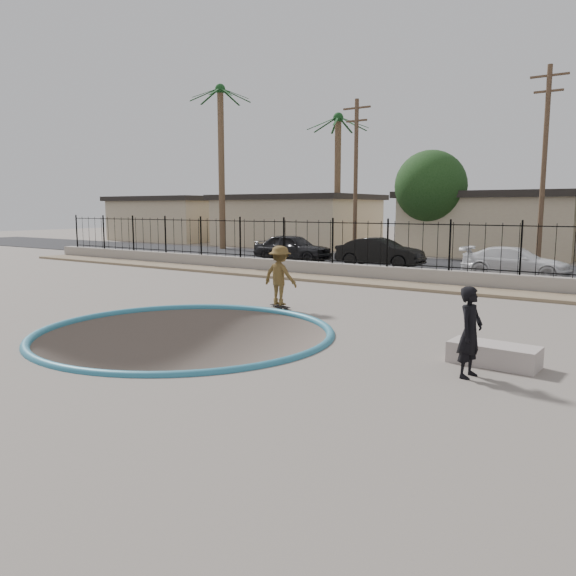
# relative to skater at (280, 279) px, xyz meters

# --- Properties ---
(ground) EXTENTS (120.00, 120.00, 2.20)m
(ground) POSITION_rel_skater_xyz_m (0.08, 9.00, -1.97)
(ground) COLOR #6E665C
(ground) RESTS_ON ground
(bowl_pit) EXTENTS (6.84, 6.84, 1.80)m
(bowl_pit) POSITION_rel_skater_xyz_m (0.08, -4.00, -0.87)
(bowl_pit) COLOR #52463F
(bowl_pit) RESTS_ON ground
(coping_ring) EXTENTS (7.04, 7.04, 0.20)m
(coping_ring) POSITION_rel_skater_xyz_m (0.08, -4.00, -0.87)
(coping_ring) COLOR teal
(coping_ring) RESTS_ON ground
(rock_strip) EXTENTS (42.00, 1.60, 0.11)m
(rock_strip) POSITION_rel_skater_xyz_m (0.08, 6.20, -0.81)
(rock_strip) COLOR #927D60
(rock_strip) RESTS_ON ground
(retaining_wall) EXTENTS (42.00, 0.45, 0.60)m
(retaining_wall) POSITION_rel_skater_xyz_m (0.08, 7.30, -0.57)
(retaining_wall) COLOR gray
(retaining_wall) RESTS_ON ground
(fence) EXTENTS (40.00, 0.04, 1.80)m
(fence) POSITION_rel_skater_xyz_m (0.08, 7.30, 0.63)
(fence) COLOR black
(fence) RESTS_ON retaining_wall
(street) EXTENTS (90.00, 8.00, 0.04)m
(street) POSITION_rel_skater_xyz_m (0.08, 14.00, -0.85)
(street) COLOR black
(street) RESTS_ON ground
(house_west_far) EXTENTS (10.60, 8.60, 3.90)m
(house_west_far) POSITION_rel_skater_xyz_m (-27.92, 23.50, 1.11)
(house_west_far) COLOR tan
(house_west_far) RESTS_ON ground
(house_west) EXTENTS (11.60, 8.60, 3.90)m
(house_west) POSITION_rel_skater_xyz_m (-14.92, 23.50, 1.11)
(house_west) COLOR tan
(house_west) RESTS_ON ground
(house_center) EXTENTS (10.60, 8.60, 3.90)m
(house_center) POSITION_rel_skater_xyz_m (0.08, 23.50, 1.11)
(house_center) COLOR tan
(house_center) RESTS_ON ground
(palm_left) EXTENTS (2.30, 2.30, 11.30)m
(palm_left) POSITION_rel_skater_xyz_m (-16.92, 17.00, 7.09)
(palm_left) COLOR brown
(palm_left) RESTS_ON ground
(palm_mid) EXTENTS (2.30, 2.30, 9.30)m
(palm_mid) POSITION_rel_skater_xyz_m (-9.92, 21.00, 5.82)
(palm_mid) COLOR brown
(palm_mid) RESTS_ON ground
(utility_pole_left) EXTENTS (1.70, 0.24, 9.00)m
(utility_pole_left) POSITION_rel_skater_xyz_m (-5.92, 16.00, 3.84)
(utility_pole_left) COLOR #473323
(utility_pole_left) RESTS_ON ground
(utility_pole_mid) EXTENTS (1.70, 0.24, 9.50)m
(utility_pole_mid) POSITION_rel_skater_xyz_m (4.08, 16.00, 4.09)
(utility_pole_mid) COLOR #473323
(utility_pole_mid) RESTS_ON ground
(street_tree_left) EXTENTS (4.32, 4.32, 6.36)m
(street_tree_left) POSITION_rel_skater_xyz_m (-2.92, 20.00, 3.32)
(street_tree_left) COLOR #473323
(street_tree_left) RESTS_ON ground
(skater) EXTENTS (1.15, 0.70, 1.73)m
(skater) POSITION_rel_skater_xyz_m (0.00, 0.00, 0.00)
(skater) COLOR olive
(skater) RESTS_ON ground
(skateboard) EXTENTS (0.80, 0.45, 0.07)m
(skateboard) POSITION_rel_skater_xyz_m (0.00, -0.00, -0.81)
(skateboard) COLOR black
(skateboard) RESTS_ON ground
(videographer) EXTENTS (0.45, 0.62, 1.59)m
(videographer) POSITION_rel_skater_xyz_m (6.61, -3.70, -0.07)
(videographer) COLOR black
(videographer) RESTS_ON ground
(concrete_ledge) EXTENTS (1.63, 0.78, 0.40)m
(concrete_ledge) POSITION_rel_skater_xyz_m (6.77, -2.68, -0.67)
(concrete_ledge) COLOR #A79A94
(concrete_ledge) RESTS_ON ground
(car_a) EXTENTS (4.38, 1.89, 1.47)m
(car_a) POSITION_rel_skater_xyz_m (-7.59, 12.00, -0.09)
(car_a) COLOR black
(car_a) RESTS_ON street
(car_b) EXTENTS (4.34, 1.69, 1.41)m
(car_b) POSITION_rel_skater_xyz_m (-2.43, 12.00, -0.13)
(car_b) COLOR black
(car_b) RESTS_ON street
(car_c) EXTENTS (4.36, 1.82, 1.26)m
(car_c) POSITION_rel_skater_xyz_m (4.07, 11.27, -0.20)
(car_c) COLOR white
(car_c) RESTS_ON street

